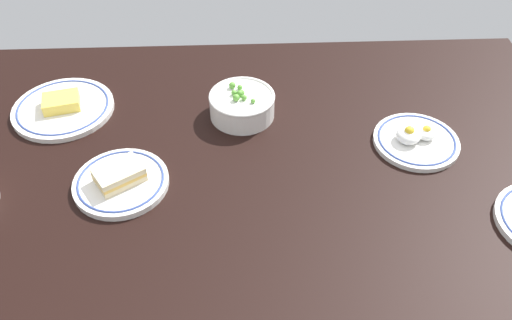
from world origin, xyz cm
name	(u,v)px	position (x,y,z in cm)	size (l,w,h in cm)	color
dining_table	(256,174)	(0.00, 0.00, 2.00)	(142.35, 95.12, 4.00)	black
plate_eggs	(416,140)	(34.41, 5.85, 5.09)	(18.19, 18.19, 4.84)	white
plate_sandwich	(121,181)	(-26.77, -3.98, 5.29)	(18.74, 18.74, 4.52)	white
plate_cheese	(63,107)	(-43.39, 20.39, 4.99)	(22.85, 22.85, 3.83)	white
bowl_peas	(242,104)	(-2.42, 17.11, 7.04)	(14.77, 14.77, 6.83)	white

